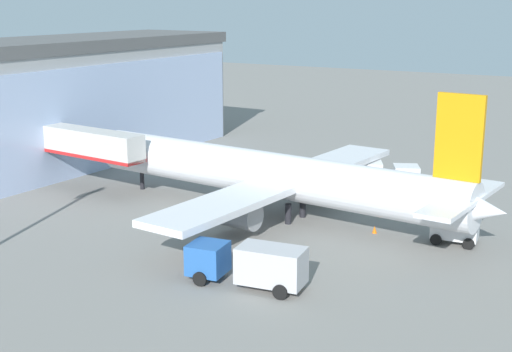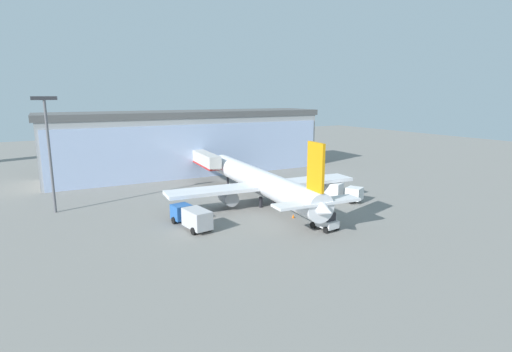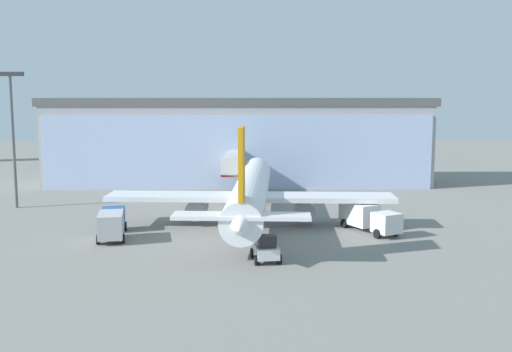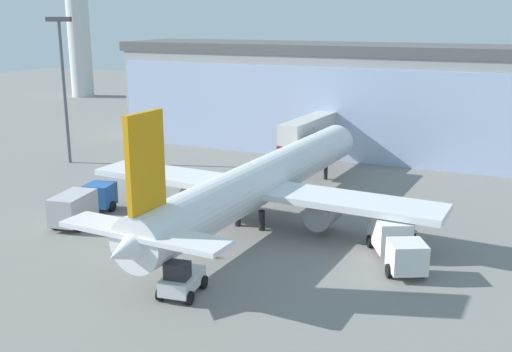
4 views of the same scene
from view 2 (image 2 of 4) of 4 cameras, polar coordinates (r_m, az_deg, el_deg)
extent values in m
plane|color=gray|center=(56.86, 3.26, -5.15)|extent=(240.00, 240.00, 0.00)
cube|color=#9E9E9E|center=(85.96, -9.63, 4.41)|extent=(56.97, 15.02, 11.79)
cube|color=#AABCE1|center=(80.10, -8.19, 3.52)|extent=(55.27, 2.93, 10.61)
cube|color=#555555|center=(85.42, -9.78, 8.74)|extent=(58.11, 15.32, 1.20)
cube|color=beige|center=(76.81, -7.56, 2.57)|extent=(3.77, 14.98, 2.40)
cube|color=red|center=(76.98, -7.54, 1.79)|extent=(3.82, 14.99, 0.30)
cylinder|color=#4C4C51|center=(82.55, -8.64, 1.16)|extent=(0.70, 0.70, 3.27)
cylinder|color=#59595E|center=(61.75, -27.34, 2.33)|extent=(0.36, 0.36, 15.61)
cube|color=#333338|center=(61.16, -28.04, 9.79)|extent=(3.20, 0.40, 0.50)
cylinder|color=silver|center=(61.04, 0.52, -0.69)|extent=(6.97, 33.85, 3.56)
cone|color=silver|center=(76.33, -4.87, 1.74)|extent=(3.85, 3.35, 3.56)
cone|color=silver|center=(46.83, 9.36, -4.65)|extent=(3.60, 4.31, 3.20)
cube|color=silver|center=(59.64, 1.21, -1.34)|extent=(29.76, 7.18, 0.50)
cube|color=silver|center=(47.49, 8.71, -3.73)|extent=(11.19, 3.51, 0.30)
cube|color=orange|center=(46.99, 8.53, 1.28)|extent=(0.68, 3.22, 5.78)
cylinder|color=gray|center=(58.25, -3.98, -3.04)|extent=(2.41, 3.40, 2.10)
cylinder|color=gray|center=(62.96, 5.60, -1.96)|extent=(2.41, 3.40, 2.10)
cylinder|color=black|center=(58.86, 0.69, -3.74)|extent=(0.50, 0.50, 1.60)
cylinder|color=black|center=(59.77, 2.55, -3.52)|extent=(0.50, 0.50, 1.60)
cylinder|color=black|center=(74.05, -4.05, -0.59)|extent=(0.40, 0.40, 1.60)
cube|color=#2659A5|center=(52.85, -10.62, -5.05)|extent=(2.44, 2.44, 1.90)
cube|color=#B2B2B7|center=(49.24, -8.42, -6.03)|extent=(2.64, 4.23, 2.20)
cylinder|color=black|center=(52.68, -11.66, -6.23)|extent=(0.40, 0.93, 0.90)
cylinder|color=black|center=(53.60, -9.53, -5.84)|extent=(0.40, 0.93, 0.90)
cylinder|color=black|center=(48.25, -8.95, -7.80)|extent=(0.40, 0.93, 0.90)
cylinder|color=black|center=(49.26, -6.68, -7.33)|extent=(0.40, 0.93, 0.90)
cube|color=silver|center=(63.23, 13.87, -2.45)|extent=(2.92, 2.92, 1.90)
cube|color=white|center=(64.75, 10.41, -1.84)|extent=(3.67, 4.55, 2.20)
cylinder|color=black|center=(64.46, 14.18, -3.07)|extent=(0.65, 0.94, 0.90)
cylinder|color=black|center=(62.46, 13.46, -3.50)|extent=(0.65, 0.94, 0.90)
cylinder|color=black|center=(66.38, 9.99, -2.47)|extent=(0.65, 0.94, 0.90)
cylinder|color=black|center=(64.44, 9.16, -2.86)|extent=(0.65, 0.94, 0.90)
cube|color=#9E998C|center=(67.08, 9.00, -2.22)|extent=(2.68, 3.22, 0.16)
cylinder|color=black|center=(66.26, 9.82, -2.69)|extent=(0.30, 0.45, 0.44)
cylinder|color=#9E998C|center=(66.06, 9.84, -1.99)|extent=(0.08, 0.08, 0.90)
cylinder|color=black|center=(65.93, 8.60, -2.72)|extent=(0.30, 0.45, 0.44)
cylinder|color=#9E998C|center=(65.73, 8.62, -2.02)|extent=(0.08, 0.08, 0.90)
cylinder|color=black|center=(68.37, 9.37, -2.23)|extent=(0.30, 0.45, 0.44)
cylinder|color=#9E998C|center=(68.18, 9.40, -1.56)|extent=(0.08, 0.08, 0.90)
cylinder|color=black|center=(68.05, 8.19, -2.26)|extent=(0.30, 0.45, 0.44)
cylinder|color=#9E998C|center=(67.86, 8.21, -1.58)|extent=(0.08, 0.08, 0.90)
cube|color=silver|center=(50.19, 9.80, -6.58)|extent=(2.09, 3.35, 0.90)
cube|color=#26262B|center=(49.49, 10.37, -5.71)|extent=(1.49, 1.12, 1.00)
cylinder|color=black|center=(50.48, 8.15, -6.96)|extent=(0.42, 0.83, 0.80)
cylinder|color=black|center=(51.69, 9.60, -6.56)|extent=(0.42, 0.83, 0.80)
cylinder|color=black|center=(48.98, 9.98, -7.60)|extent=(0.42, 0.83, 0.80)
cylinder|color=black|center=(50.23, 11.43, -7.17)|extent=(0.42, 0.83, 0.80)
cone|color=orange|center=(54.28, 5.35, -5.70)|extent=(0.36, 0.36, 0.55)
cone|color=orange|center=(68.45, 9.83, -2.19)|extent=(0.36, 0.36, 0.55)
camera|label=1|loc=(30.67, -66.55, 5.83)|focal=50.00mm
camera|label=3|loc=(29.81, 80.71, -3.69)|focal=42.00mm
camera|label=4|loc=(48.02, 51.35, 7.03)|focal=42.00mm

